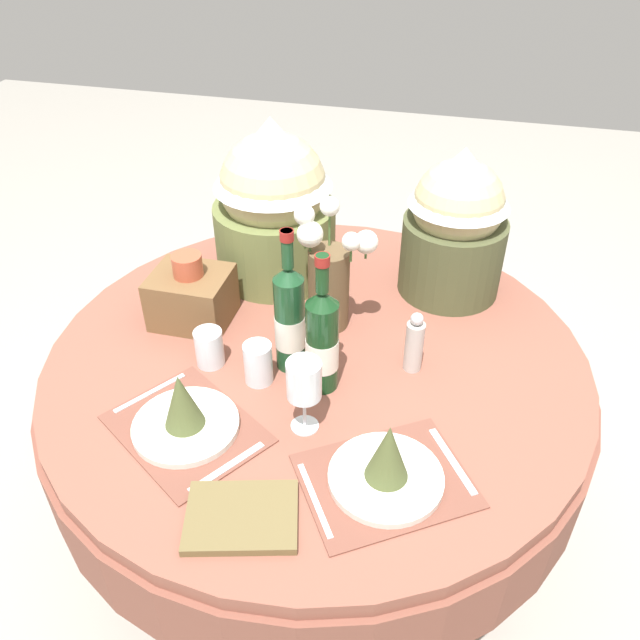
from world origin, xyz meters
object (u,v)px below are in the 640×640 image
(wine_bottle_centre, at_px, (322,340))
(tumbler_near_right, at_px, (258,363))
(place_setting_left, at_px, (184,414))
(wine_bottle_left, at_px, (290,318))
(flower_vase, at_px, (329,275))
(pepper_mill, at_px, (414,344))
(dining_table, at_px, (317,392))
(woven_basket_side_left, at_px, (192,295))
(place_setting_right, at_px, (387,466))
(wine_glass_right, at_px, (304,381))
(tumbler_mid, at_px, (209,348))
(book_on_table, at_px, (242,517))
(gift_tub_back_left, at_px, (274,197))
(gift_tub_back_right, at_px, (456,219))

(wine_bottle_centre, height_order, tumbler_near_right, wine_bottle_centre)
(place_setting_left, distance_m, wine_bottle_left, 0.34)
(flower_vase, bearing_deg, pepper_mill, -28.04)
(dining_table, xyz_separation_m, woven_basket_side_left, (-0.36, 0.06, 0.22))
(place_setting_right, relative_size, wine_bottle_centre, 1.16)
(dining_table, bearing_deg, wine_bottle_left, -130.52)
(wine_bottle_left, relative_size, pepper_mill, 2.28)
(wine_bottle_centre, xyz_separation_m, tumbler_near_right, (-0.15, -0.02, -0.08))
(wine_glass_right, height_order, woven_basket_side_left, woven_basket_side_left)
(tumbler_mid, bearing_deg, flower_vase, 42.56)
(tumbler_near_right, distance_m, woven_basket_side_left, 0.32)
(dining_table, relative_size, wine_bottle_left, 3.70)
(tumbler_mid, height_order, book_on_table, tumbler_mid)
(wine_bottle_left, height_order, book_on_table, wine_bottle_left)
(place_setting_right, xyz_separation_m, woven_basket_side_left, (-0.61, 0.43, 0.03))
(gift_tub_back_left, height_order, gift_tub_back_right, gift_tub_back_left)
(pepper_mill, bearing_deg, tumbler_mid, -168.40)
(tumbler_near_right, bearing_deg, gift_tub_back_left, 101.99)
(wine_glass_right, relative_size, woven_basket_side_left, 0.91)
(wine_bottle_left, xyz_separation_m, pepper_mill, (0.30, 0.06, -0.07))
(tumbler_near_right, height_order, pepper_mill, pepper_mill)
(place_setting_left, distance_m, wine_glass_right, 0.28)
(dining_table, relative_size, book_on_table, 6.51)
(place_setting_right, bearing_deg, place_setting_left, 175.41)
(flower_vase, xyz_separation_m, book_on_table, (-0.02, -0.66, -0.15))
(place_setting_right, distance_m, woven_basket_side_left, 0.74)
(place_setting_left, relative_size, wine_bottle_left, 1.11)
(tumbler_mid, height_order, pepper_mill, pepper_mill)
(dining_table, xyz_separation_m, tumbler_mid, (-0.25, -0.10, 0.19))
(place_setting_left, relative_size, gift_tub_back_right, 0.98)
(pepper_mill, bearing_deg, dining_table, 179.59)
(woven_basket_side_left, bearing_deg, place_setting_left, -69.78)
(book_on_table, xyz_separation_m, woven_basket_side_left, (-0.35, 0.59, 0.07))
(place_setting_left, xyz_separation_m, pepper_mill, (0.47, 0.33, 0.03))
(pepper_mill, bearing_deg, book_on_table, -116.40)
(wine_glass_right, distance_m, gift_tub_back_left, 0.67)
(gift_tub_back_right, bearing_deg, wine_bottle_left, -128.42)
(tumbler_near_right, relative_size, book_on_table, 0.49)
(woven_basket_side_left, bearing_deg, book_on_table, -59.59)
(place_setting_right, relative_size, woven_basket_side_left, 2.08)
(wine_bottle_left, bearing_deg, pepper_mill, 11.10)
(book_on_table, height_order, woven_basket_side_left, woven_basket_side_left)
(pepper_mill, height_order, book_on_table, pepper_mill)
(wine_bottle_left, bearing_deg, flower_vase, 74.12)
(dining_table, relative_size, woven_basket_side_left, 6.92)
(book_on_table, bearing_deg, gift_tub_back_left, 87.68)
(tumbler_near_right, distance_m, book_on_table, 0.41)
(wine_glass_right, bearing_deg, place_setting_left, -164.05)
(place_setting_right, height_order, book_on_table, place_setting_right)
(book_on_table, xyz_separation_m, gift_tub_back_right, (0.32, 0.92, 0.22))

